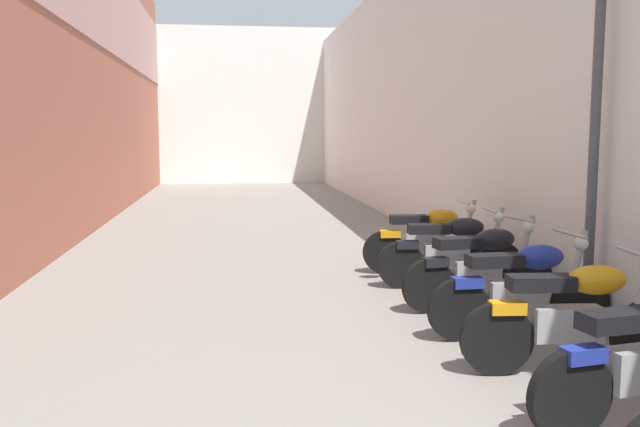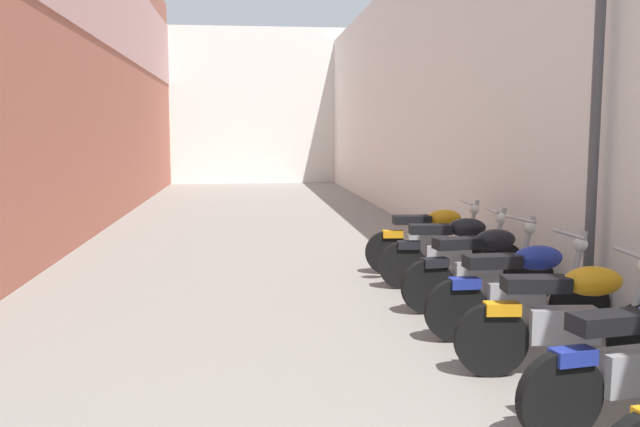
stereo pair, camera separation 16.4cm
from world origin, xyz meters
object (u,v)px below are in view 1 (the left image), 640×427
Objects in this scene: motorcycle_fifth at (522,286)px; street_lamp at (590,46)px; motorcycle_eighth at (429,238)px; motorcycle_sixth at (481,265)px; motorcycle_fourth at (574,314)px; motorcycle_seventh at (451,249)px.

motorcycle_fifth is 2.40m from street_lamp.
street_lamp reaches higher than motorcycle_eighth.
motorcycle_fourth is at bearing -90.00° from motorcycle_sixth.
motorcycle_fourth is 3.09m from motorcycle_seventh.
motorcycle_fourth is at bearing -120.07° from street_lamp.
motorcycle_fourth and motorcycle_seventh have the same top height.
motorcycle_sixth is 2.54m from street_lamp.
motorcycle_eighth is (0.00, 0.96, 0.00)m from motorcycle_seventh.
motorcycle_fourth is 0.99m from motorcycle_fifth.
street_lamp is (0.70, -2.84, 2.29)m from motorcycle_eighth.
street_lamp is at bearing -76.11° from motorcycle_eighth.
motorcycle_fourth is 1.01× the size of motorcycle_sixth.
motorcycle_sixth is at bearing -90.00° from motorcycle_seventh.
street_lamp reaches higher than motorcycle_sixth.
motorcycle_sixth and motorcycle_eighth have the same top height.
motorcycle_seventh is at bearing -90.00° from motorcycle_eighth.
motorcycle_fifth is at bearing -162.85° from street_lamp.
motorcycle_fourth is at bearing -90.00° from motorcycle_seventh.
motorcycle_eighth is (0.00, 1.98, 0.00)m from motorcycle_sixth.
motorcycle_sixth is at bearing 90.00° from motorcycle_fourth.
motorcycle_seventh is 0.96m from motorcycle_eighth.
street_lamp reaches higher than motorcycle_fifth.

